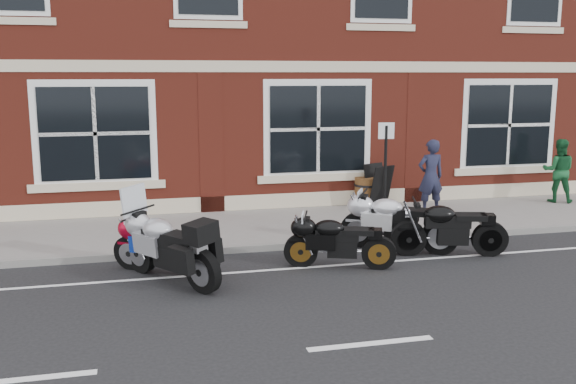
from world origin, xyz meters
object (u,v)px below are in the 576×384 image
moto_touring_silver (168,244)px  moto_sport_black (337,240)px  moto_sport_silver (396,221)px  parking_sign (385,171)px  a_board_sign (378,186)px  barrel_planter (367,192)px  moto_sport_red (164,244)px  pedestrian_right (559,171)px  pedestrian_left (431,177)px  moto_naked_black (447,226)px

moto_touring_silver → moto_sport_black: bearing=-34.1°
moto_sport_silver → parking_sign: 1.07m
a_board_sign → barrel_planter: 0.33m
moto_sport_black → moto_sport_silver: moto_sport_silver is taller
barrel_planter → parking_sign: parking_sign is taller
moto_sport_red → moto_sport_silver: 4.27m
moto_sport_red → pedestrian_right: bearing=-37.7°
moto_sport_silver → parking_sign: parking_sign is taller
moto_sport_red → pedestrian_left: 6.67m
pedestrian_right → barrel_planter: bearing=22.5°
a_board_sign → parking_sign: 2.81m
moto_sport_silver → barrel_planter: 3.50m
moto_touring_silver → a_board_sign: 6.54m
moto_sport_red → moto_naked_black: (4.99, -0.14, 0.04)m
moto_sport_red → a_board_sign: (5.17, 3.65, 0.13)m
parking_sign → moto_sport_black: bearing=-128.7°
barrel_planter → parking_sign: 2.98m
moto_sport_black → barrel_planter: bearing=-6.8°
pedestrian_left → parking_sign: size_ratio=0.76×
moto_naked_black → moto_sport_red: bearing=103.7°
moto_sport_silver → pedestrian_left: size_ratio=1.12×
moto_sport_red → pedestrian_right: 10.24m
parking_sign → moto_sport_silver: bearing=-87.3°
moto_sport_red → barrel_planter: 6.27m
pedestrian_left → barrel_planter: (-1.10, 1.10, -0.49)m
moto_touring_silver → moto_naked_black: moto_touring_silver is taller
moto_sport_black → pedestrian_left: (3.21, 3.13, 0.47)m
pedestrian_right → barrel_planter: size_ratio=2.24×
moto_sport_silver → pedestrian_right: (5.46, 2.81, 0.33)m
moto_sport_silver → parking_sign: bearing=31.3°
moto_sport_red → moto_sport_black: 2.88m
moto_touring_silver → moto_sport_silver: bearing=-23.5°
moto_sport_red → moto_sport_black: bearing=-63.8°
pedestrian_right → a_board_sign: pedestrian_right is taller
moto_sport_silver → moto_naked_black: 0.92m
pedestrian_left → a_board_sign: bearing=-46.8°
moto_sport_silver → pedestrian_right: bearing=-28.9°
moto_touring_silver → pedestrian_right: size_ratio=1.23×
moto_touring_silver → pedestrian_left: 6.80m
pedestrian_right → pedestrian_left: bearing=37.4°
moto_sport_red → barrel_planter: (4.96, 3.84, -0.03)m
moto_touring_silver → moto_sport_silver: size_ratio=1.02×
moto_sport_black → pedestrian_right: bearing=-42.5°
a_board_sign → moto_naked_black: bearing=-117.1°
pedestrian_left → a_board_sign: pedestrian_left is taller
moto_sport_silver → a_board_sign: bearing=18.1°
parking_sign → pedestrian_right: bearing=26.8°
barrel_planter → parking_sign: bearing=-103.9°
moto_sport_black → barrel_planter: 4.73m
moto_touring_silver → moto_sport_red: size_ratio=1.15×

